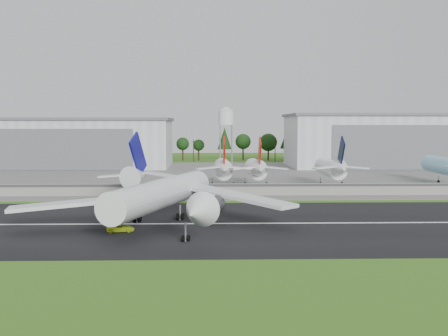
{
  "coord_description": "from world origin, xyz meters",
  "views": [
    {
      "loc": [
        -13.77,
        -101.37,
        19.81
      ],
      "look_at": [
        -9.94,
        40.0,
        9.0
      ],
      "focal_mm": 45.0,
      "sensor_mm": 36.0,
      "label": 1
    }
  ],
  "objects_px": {
    "parked_jet_red_a": "(223,168)",
    "main_airliner": "(162,200)",
    "parked_jet_red_b": "(256,168)",
    "ground_vehicle": "(120,228)",
    "parked_jet_navy": "(332,168)"
  },
  "relations": [
    {
      "from": "main_airliner",
      "to": "parked_jet_red_b",
      "type": "distance_m",
      "value": 71.26
    },
    {
      "from": "main_airliner",
      "to": "parked_jet_red_b",
      "type": "xyz_separation_m",
      "value": [
        24.38,
        66.96,
        1.14
      ]
    },
    {
      "from": "ground_vehicle",
      "to": "main_airliner",
      "type": "bearing_deg",
      "value": -52.46
    },
    {
      "from": "ground_vehicle",
      "to": "parked_jet_red_b",
      "type": "bearing_deg",
      "value": -33.23
    },
    {
      "from": "ground_vehicle",
      "to": "parked_jet_navy",
      "type": "xyz_separation_m",
      "value": [
        55.97,
        74.88,
        5.31
      ]
    },
    {
      "from": "main_airliner",
      "to": "parked_jet_red_b",
      "type": "relative_size",
      "value": 1.85
    },
    {
      "from": "parked_jet_red_a",
      "to": "parked_jet_red_b",
      "type": "distance_m",
      "value": 10.6
    },
    {
      "from": "parked_jet_red_b",
      "to": "main_airliner",
      "type": "bearing_deg",
      "value": -110.01
    },
    {
      "from": "parked_jet_red_b",
      "to": "parked_jet_red_a",
      "type": "bearing_deg",
      "value": 179.97
    },
    {
      "from": "main_airliner",
      "to": "ground_vehicle",
      "type": "distance_m",
      "value": 11.41
    },
    {
      "from": "parked_jet_red_a",
      "to": "main_airliner",
      "type": "bearing_deg",
      "value": -101.63
    },
    {
      "from": "main_airliner",
      "to": "parked_jet_red_b",
      "type": "bearing_deg",
      "value": -92.58
    },
    {
      "from": "parked_jet_red_a",
      "to": "ground_vehicle",
      "type": "bearing_deg",
      "value": -105.61
    },
    {
      "from": "main_airliner",
      "to": "parked_jet_navy",
      "type": "xyz_separation_m",
      "value": [
        48.83,
        66.97,
        1.24
      ]
    },
    {
      "from": "main_airliner",
      "to": "parked_jet_red_a",
      "type": "bearing_deg",
      "value": -84.2
    }
  ]
}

